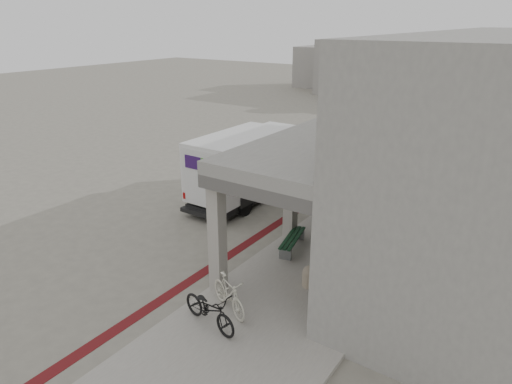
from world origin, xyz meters
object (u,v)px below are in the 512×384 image
Objects in this scene: bench at (292,240)px; bicycle_black at (209,309)px; fedex_truck at (251,162)px; utility_cabinet at (353,236)px; bicycle_cream at (229,294)px.

bench is 1.02× the size of bicycle_black.
fedex_truck is 3.74× the size of bicycle_black.
fedex_truck is at bearing 126.36° from bench.
utility_cabinet is at bearing 16.49° from bench.
fedex_truck is at bearing 145.56° from utility_cabinet.
bicycle_cream is (0.01, 0.77, 0.01)m from bicycle_black.
utility_cabinet reaches higher than bench.
fedex_truck is 3.66× the size of bench.
bicycle_black is at bearing -155.79° from bicycle_cream.
fedex_truck is 8.71m from bicycle_cream.
fedex_truck is at bearing 55.87° from bicycle_cream.
utility_cabinet is (1.72, 0.99, 0.23)m from bench.
bicycle_black is (0.35, -4.73, 0.18)m from bench.
fedex_truck is 6.44× the size of utility_cabinet.
fedex_truck reaches higher than utility_cabinet.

